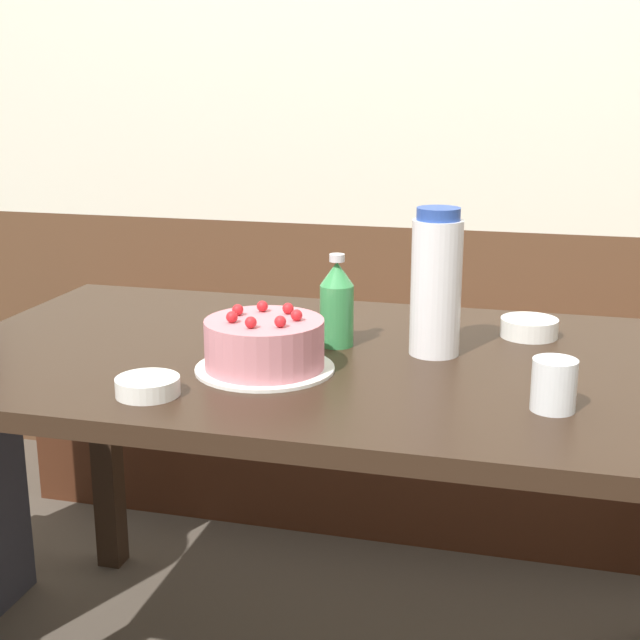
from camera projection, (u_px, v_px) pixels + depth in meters
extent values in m
cube|color=brown|center=(415.00, 358.00, 2.70)|extent=(4.80, 0.04, 0.80)
cube|color=#472314|center=(402.00, 437.00, 2.54)|extent=(2.12, 0.38, 0.46)
cube|color=black|center=(332.00, 363.00, 1.64)|extent=(1.45, 0.82, 0.03)
cube|color=black|center=(105.00, 438.00, 2.24)|extent=(0.06, 0.06, 0.70)
cylinder|color=white|center=(265.00, 368.00, 1.55)|extent=(0.24, 0.24, 0.01)
cylinder|color=#C67A84|center=(264.00, 343.00, 1.54)|extent=(0.21, 0.21, 0.08)
sphere|color=red|center=(280.00, 322.00, 1.48)|extent=(0.02, 0.02, 0.02)
sphere|color=red|center=(297.00, 315.00, 1.52)|extent=(0.02, 0.02, 0.02)
sphere|color=red|center=(288.00, 308.00, 1.56)|extent=(0.02, 0.02, 0.02)
sphere|color=red|center=(262.00, 306.00, 1.58)|extent=(0.02, 0.02, 0.02)
sphere|color=red|center=(238.00, 310.00, 1.55)|extent=(0.02, 0.02, 0.02)
sphere|color=red|center=(232.00, 317.00, 1.50)|extent=(0.02, 0.02, 0.02)
sphere|color=red|center=(251.00, 322.00, 1.47)|extent=(0.02, 0.02, 0.02)
cylinder|color=white|center=(436.00, 288.00, 1.61)|extent=(0.09, 0.09, 0.25)
cylinder|color=#28479E|center=(439.00, 214.00, 1.57)|extent=(0.08, 0.08, 0.02)
cylinder|color=#388E4C|center=(337.00, 316.00, 1.68)|extent=(0.06, 0.06, 0.12)
cone|color=#388E4C|center=(337.00, 273.00, 1.66)|extent=(0.06, 0.06, 0.05)
cylinder|color=silver|center=(337.00, 258.00, 1.65)|extent=(0.03, 0.03, 0.01)
cylinder|color=white|center=(529.00, 328.00, 1.74)|extent=(0.11, 0.11, 0.04)
cylinder|color=white|center=(148.00, 386.00, 1.42)|extent=(0.10, 0.10, 0.03)
cylinder|color=silver|center=(554.00, 385.00, 1.35)|extent=(0.07, 0.07, 0.08)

